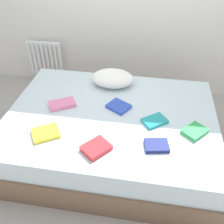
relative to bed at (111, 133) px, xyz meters
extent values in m
plane|color=#9E998E|center=(0.00, 0.00, -0.25)|extent=(8.00, 8.00, 0.00)
cube|color=brown|center=(0.00, 0.00, -0.11)|extent=(2.00, 1.50, 0.28)
cube|color=silver|center=(0.00, 0.00, 0.14)|extent=(1.96, 1.46, 0.22)
cylinder|color=white|center=(-1.35, 1.20, 0.14)|extent=(0.04, 0.04, 0.49)
cylinder|color=white|center=(-1.29, 1.20, 0.14)|extent=(0.04, 0.04, 0.49)
cylinder|color=white|center=(-1.23, 1.20, 0.14)|extent=(0.04, 0.04, 0.49)
cylinder|color=white|center=(-1.16, 1.20, 0.14)|extent=(0.04, 0.04, 0.49)
cylinder|color=white|center=(-1.10, 1.20, 0.14)|extent=(0.04, 0.04, 0.49)
cylinder|color=white|center=(-1.04, 1.20, 0.14)|extent=(0.04, 0.04, 0.49)
cylinder|color=white|center=(-0.98, 1.20, 0.14)|extent=(0.04, 0.04, 0.49)
cylinder|color=white|center=(-0.91, 1.20, 0.14)|extent=(0.04, 0.04, 0.49)
cube|color=white|center=(-1.13, 1.20, 0.36)|extent=(0.48, 0.04, 0.04)
cube|color=white|center=(-1.13, 1.20, -0.09)|extent=(0.48, 0.04, 0.04)
ellipsoid|color=white|center=(-0.07, 0.51, 0.33)|extent=(0.46, 0.34, 0.16)
cube|color=pink|center=(-0.49, 0.04, 0.27)|extent=(0.28, 0.24, 0.04)
cube|color=teal|center=(0.41, -0.06, 0.27)|extent=(0.26, 0.24, 0.03)
cube|color=yellow|center=(-0.50, -0.37, 0.27)|extent=(0.29, 0.27, 0.03)
cube|color=navy|center=(0.43, -0.37, 0.27)|extent=(0.22, 0.18, 0.03)
cube|color=green|center=(0.75, -0.15, 0.27)|extent=(0.24, 0.25, 0.04)
cube|color=#2847B7|center=(0.06, 0.10, 0.27)|extent=(0.26, 0.25, 0.03)
cube|color=red|center=(-0.04, -0.48, 0.27)|extent=(0.26, 0.27, 0.04)
camera|label=1|loc=(0.32, -1.87, 1.76)|focal=41.23mm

